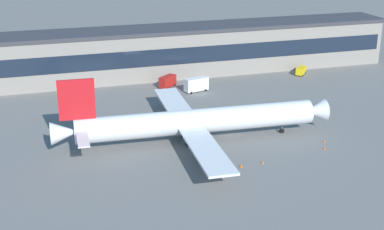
{
  "coord_description": "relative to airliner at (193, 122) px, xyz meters",
  "views": [
    {
      "loc": [
        -44.93,
        -113.51,
        48.98
      ],
      "look_at": [
        -8.64,
        3.2,
        5.0
      ],
      "focal_mm": 51.93,
      "sensor_mm": 36.0,
      "label": 1
    }
  ],
  "objects": [
    {
      "name": "ground_plane",
      "position": [
        9.56,
        0.74,
        -4.87
      ],
      "size": [
        600.0,
        600.0,
        0.0
      ],
      "primitive_type": "plane",
      "color": "slate"
    },
    {
      "name": "terminal_building",
      "position": [
        9.56,
        57.0,
        2.93
      ],
      "size": [
        151.27,
        16.09,
        15.54
      ],
      "color": "gray",
      "rests_on": "ground_plane"
    },
    {
      "name": "airliner",
      "position": [
        0.0,
        0.0,
        0.0
      ],
      "size": [
        64.52,
        55.44,
        16.62
      ],
      "color": "white",
      "rests_on": "ground_plane"
    },
    {
      "name": "catering_truck",
      "position": [
        12.19,
        36.42,
        -2.58
      ],
      "size": [
        7.63,
        4.39,
        4.15
      ],
      "color": "white",
      "rests_on": "ground_plane"
    },
    {
      "name": "crew_van",
      "position": [
        50.54,
        43.84,
        -3.41
      ],
      "size": [
        5.11,
        5.34,
        2.55
      ],
      "color": "yellow",
      "rests_on": "ground_plane"
    },
    {
      "name": "stair_truck",
      "position": [
        5.46,
        43.17,
        -2.89
      ],
      "size": [
        6.14,
        5.7,
        3.55
      ],
      "color": "red",
      "rests_on": "ground_plane"
    },
    {
      "name": "traffic_cone_0",
      "position": [
        28.43,
        -9.61,
        -4.57
      ],
      "size": [
        0.48,
        0.48,
        0.6
      ],
      "primitive_type": "cone",
      "color": "#F2590C",
      "rests_on": "ground_plane"
    },
    {
      "name": "traffic_cone_1",
      "position": [
        5.26,
        -16.29,
        -4.53
      ],
      "size": [
        0.54,
        0.54,
        0.67
      ],
      "primitive_type": "cone",
      "color": "#F2590C",
      "rests_on": "ground_plane"
    },
    {
      "name": "traffic_cone_2",
      "position": [
        26.55,
        -12.99,
        -4.56
      ],
      "size": [
        0.5,
        0.5,
        0.62
      ],
      "primitive_type": "cone",
      "color": "#F2590C",
      "rests_on": "ground_plane"
    },
    {
      "name": "traffic_cone_3",
      "position": [
        10.22,
        -15.95,
        -4.55
      ],
      "size": [
        0.51,
        0.51,
        0.64
      ],
      "primitive_type": "cone",
      "color": "#F2590C",
      "rests_on": "ground_plane"
    }
  ]
}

